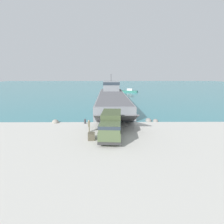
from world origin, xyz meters
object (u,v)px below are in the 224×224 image
Objects in this scene: soldier_on_ramp at (89,125)px; military_truck at (111,125)px; landing_craft at (112,95)px; moored_boat_a at (129,91)px; cargo_crate at (91,136)px; mooring_bollard at (85,121)px.

military_truck is at bearing -43.72° from soldier_on_ramp.
moored_boat_a is at bearing 73.41° from landing_craft.
soldier_on_ramp is 2.95m from cargo_crate.
military_truck is (-0.28, -28.69, -0.42)m from landing_craft.
mooring_bollard is at bearing -102.26° from landing_craft.
soldier_on_ramp reaches higher than moored_boat_a.
landing_craft is 6.10× the size of military_truck.
moored_boat_a reaches higher than mooring_bollard.
military_truck is at bearing -166.67° from moored_boat_a.
mooring_bollard is (-4.50, -22.52, -1.55)m from landing_craft.
landing_craft is 54.37× the size of mooring_bollard.
cargo_crate is (-10.49, -57.48, -0.12)m from moored_boat_a.
landing_craft is 5.31× the size of moored_boat_a.
landing_craft is at bearing -174.17° from moored_boat_a.
landing_craft is at bearing 71.39° from soldier_on_ramp.
moored_boat_a reaches higher than cargo_crate.
landing_craft is 29.78m from cargo_crate.
landing_craft is at bearing 78.71° from mooring_bollard.
military_truck is 7.03× the size of cargo_crate.
military_truck reaches higher than moored_boat_a.
military_truck reaches higher than cargo_crate.
soldier_on_ramp is (-3.03, 1.91, -0.58)m from military_truck.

